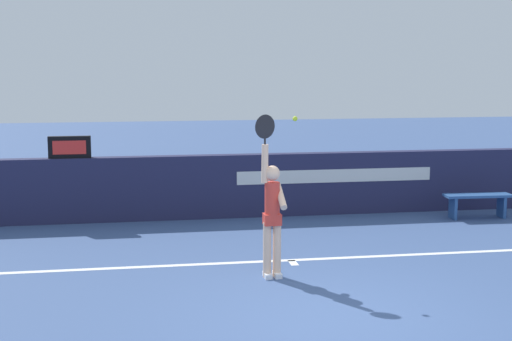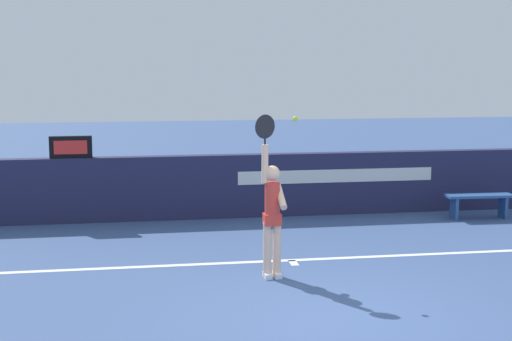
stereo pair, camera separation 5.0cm
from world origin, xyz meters
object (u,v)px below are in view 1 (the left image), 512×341
at_px(tennis_player, 272,211).
at_px(courtside_bench_near, 478,200).
at_px(tennis_ball, 295,119).
at_px(speed_display, 70,147).

relative_size(tennis_player, courtside_bench_near, 1.76).
xyz_separation_m(tennis_player, courtside_bench_near, (4.76, 3.24, -0.61)).
xyz_separation_m(tennis_player, tennis_ball, (0.33, 0.01, 1.31)).
distance_m(speed_display, tennis_ball, 5.45).
height_order(tennis_player, courtside_bench_near, tennis_player).
height_order(speed_display, courtside_bench_near, speed_display).
bearing_deg(courtside_bench_near, speed_display, 173.54).
bearing_deg(courtside_bench_near, tennis_ball, -143.88).
bearing_deg(tennis_ball, speed_display, 130.00).
distance_m(tennis_player, courtside_bench_near, 5.79).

